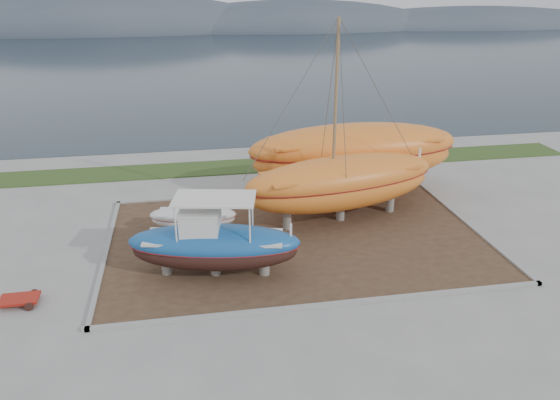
{
  "coord_description": "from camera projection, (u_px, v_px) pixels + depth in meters",
  "views": [
    {
      "loc": [
        -5.12,
        -19.74,
        11.96
      ],
      "look_at": [
        -0.84,
        4.0,
        2.13
      ],
      "focal_mm": 35.0,
      "sensor_mm": 36.0,
      "label": 1
    }
  ],
  "objects": [
    {
      "name": "dirt_patch",
      "position": [
        297.0,
        238.0,
        26.98
      ],
      "size": [
        18.0,
        12.0,
        0.06
      ],
      "primitive_type": "cube",
      "color": "#422D1E",
      "rests_on": "ground"
    },
    {
      "name": "sea",
      "position": [
        212.0,
        59.0,
        87.14
      ],
      "size": [
        260.0,
        100.0,
        0.04
      ],
      "primitive_type": null,
      "color": "#17252F",
      "rests_on": "ground"
    },
    {
      "name": "white_dinghy",
      "position": [
        193.0,
        220.0,
        27.35
      ],
      "size": [
        4.53,
        2.24,
        1.3
      ],
      "primitive_type": null,
      "rotation": [
        0.0,
        0.0,
        -0.15
      ],
      "color": "silver",
      "rests_on": "dirt_patch"
    },
    {
      "name": "orange_bare_hull",
      "position": [
        354.0,
        160.0,
        31.8
      ],
      "size": [
        12.6,
        4.18,
        4.09
      ],
      "primitive_type": null,
      "rotation": [
        0.0,
        0.0,
        0.04
      ],
      "color": "orange",
      "rests_on": "dirt_patch"
    },
    {
      "name": "mountain_ridge",
      "position": [
        198.0,
        29.0,
        137.27
      ],
      "size": [
        200.0,
        36.0,
        20.0
      ],
      "primitive_type": null,
      "color": "#333D49",
      "rests_on": "ground"
    },
    {
      "name": "red_trailer",
      "position": [
        20.0,
        301.0,
        21.47
      ],
      "size": [
        2.21,
        1.12,
        0.31
      ],
      "primitive_type": null,
      "rotation": [
        0.0,
        0.0,
        0.01
      ],
      "color": "#A51E12",
      "rests_on": "ground"
    },
    {
      "name": "ground",
      "position": [
        316.0,
        279.0,
        23.34
      ],
      "size": [
        140.0,
        140.0,
        0.0
      ],
      "primitive_type": "plane",
      "color": "gray",
      "rests_on": "ground"
    },
    {
      "name": "blue_caique",
      "position": [
        214.0,
        237.0,
        23.02
      ],
      "size": [
        7.65,
        3.69,
        3.54
      ],
      "primitive_type": null,
      "rotation": [
        0.0,
        0.0,
        -0.2
      ],
      "color": "#185296",
      "rests_on": "dirt_patch"
    },
    {
      "name": "curb_frame",
      "position": [
        297.0,
        237.0,
        26.96
      ],
      "size": [
        18.6,
        12.6,
        0.15
      ],
      "primitive_type": null,
      "color": "gray",
      "rests_on": "ground"
    },
    {
      "name": "orange_sailboat",
      "position": [
        344.0,
        125.0,
        27.06
      ],
      "size": [
        11.03,
        5.23,
        10.26
      ],
      "primitive_type": null,
      "rotation": [
        0.0,
        0.0,
        0.21
      ],
      "color": "orange",
      "rests_on": "dirt_patch"
    },
    {
      "name": "grass_strip",
      "position": [
        262.0,
        165.0,
        37.45
      ],
      "size": [
        44.0,
        3.0,
        0.08
      ],
      "primitive_type": "cube",
      "color": "#284219",
      "rests_on": "ground"
    }
  ]
}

